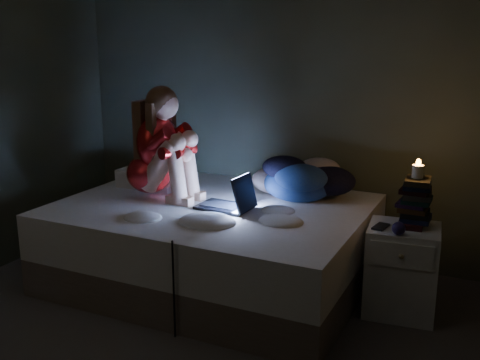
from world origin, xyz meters
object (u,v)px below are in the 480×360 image
Objects in this scene: candle at (418,172)px; phone at (380,226)px; bed at (213,243)px; laptop at (224,190)px; nightstand at (401,270)px; woman at (149,141)px.

candle is 0.57× the size of phone.
bed is 14.92× the size of phone.
laptop is 2.61× the size of phone.
candle is (1.34, 0.15, 0.63)m from bed.
nightstand is at bearing 36.64° from phone.
laptop is at bearing -179.61° from nightstand.
phone is (-0.14, -0.06, 0.29)m from nightstand.
candle reaches higher than nightstand.
laptop is (0.64, -0.05, -0.28)m from woman.
phone is at bearing 1.38° from bed.
laptop is 0.64× the size of nightstand.
phone is (1.68, 0.03, -0.40)m from woman.
candle is at bearing 12.43° from laptop.
woman is 5.81× the size of phone.
phone reaches higher than nightstand.
bed is 1.30m from nightstand.
bed reaches higher than nightstand.
candle is (1.22, 0.20, 0.21)m from laptop.
bed is 0.44m from laptop.
bed is 1.49m from candle.
woman is at bearing -164.17° from phone.
laptop reaches higher than nightstand.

